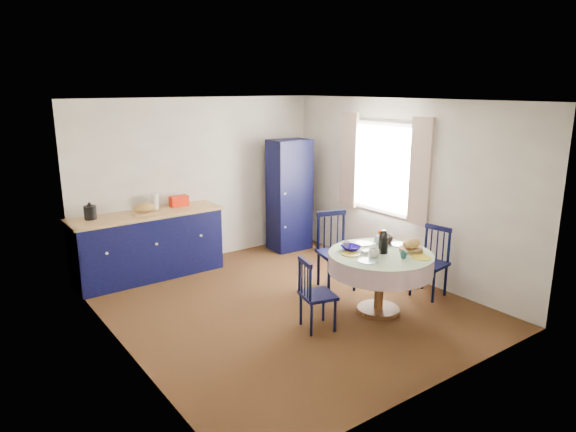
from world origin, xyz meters
name	(u,v)px	position (x,y,z in m)	size (l,w,h in m)	color
floor	(286,305)	(0.00, 0.00, 0.00)	(4.50, 4.50, 0.00)	black
ceiling	(286,101)	(0.00, 0.00, 2.50)	(4.50, 4.50, 0.00)	white
wall_back	(200,180)	(0.00, 2.25, 1.25)	(4.00, 0.02, 2.50)	silver
wall_left	(119,236)	(-2.00, 0.00, 1.25)	(0.02, 4.50, 2.50)	silver
wall_right	(400,189)	(2.00, 0.00, 1.25)	(0.02, 4.50, 2.50)	silver
window	(384,167)	(1.95, 0.30, 1.52)	(0.10, 1.74, 1.45)	white
kitchen_counter	(148,244)	(-1.00, 1.96, 0.48)	(2.12, 0.68, 1.18)	black
pantry_cabinet	(289,195)	(1.40, 1.85, 0.91)	(0.65, 0.48, 1.83)	black
dining_table	(381,263)	(0.81, -0.82, 0.62)	(1.23, 1.23, 1.03)	brown
chair_left	(315,294)	(-0.11, -0.71, 0.42)	(0.44, 0.45, 0.83)	black
chair_far	(335,250)	(0.89, 0.10, 0.52)	(0.56, 0.55, 1.03)	black
chair_right	(431,261)	(1.71, -0.83, 0.46)	(0.45, 0.46, 0.91)	black
mug_a	(374,253)	(0.63, -0.87, 0.79)	(0.12, 0.12, 0.10)	silver
mug_b	(404,255)	(0.87, -1.10, 0.79)	(0.09, 0.09, 0.08)	#2A6563
mug_c	(387,239)	(1.14, -0.59, 0.80)	(0.13, 0.13, 0.10)	black
mug_d	(346,245)	(0.58, -0.44, 0.79)	(0.10, 0.10, 0.09)	silver
cobalt_bowl	(351,248)	(0.59, -0.53, 0.77)	(0.23, 0.23, 0.06)	#100572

